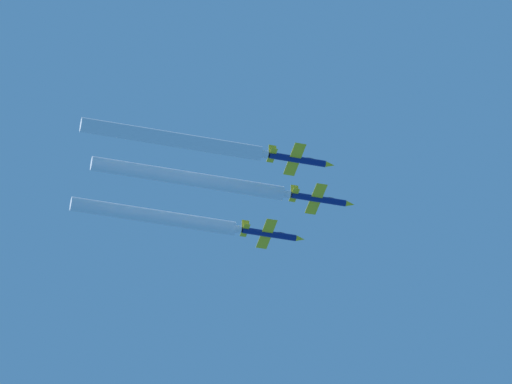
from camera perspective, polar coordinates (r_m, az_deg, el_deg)
jet_lead at (r=342.85m, az=2.01°, el=-0.23°), size 8.75×12.74×3.06m
jet_left_wingman at (r=347.95m, az=0.47°, el=-1.32°), size 8.75×12.74×3.06m
jet_right_wingman at (r=331.78m, az=1.35°, el=1.01°), size 8.75×12.74×3.06m
smoke_trail_lead at (r=338.44m, az=-2.00°, el=0.40°), size 2.65×37.47×2.65m
smoke_trail_left_wingman at (r=344.41m, az=-3.10°, el=-0.77°), size 2.65×32.51×2.65m
smoke_trail_right_wingman at (r=327.98m, az=-2.52°, el=1.63°), size 2.65×34.10×2.65m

